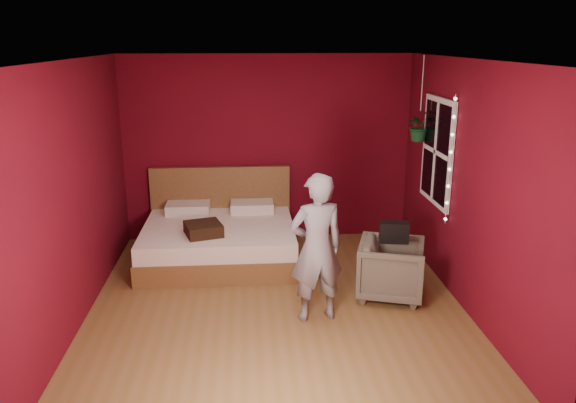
% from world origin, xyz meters
% --- Properties ---
extents(floor, '(4.50, 4.50, 0.00)m').
position_xyz_m(floor, '(0.00, 0.00, 0.00)').
color(floor, brown).
rests_on(floor, ground).
extents(room_walls, '(4.04, 4.54, 2.62)m').
position_xyz_m(room_walls, '(0.00, 0.00, 1.68)').
color(room_walls, '#5F0A15').
rests_on(room_walls, ground).
extents(window, '(0.05, 0.97, 1.27)m').
position_xyz_m(window, '(1.97, 0.90, 1.50)').
color(window, white).
rests_on(window, room_walls).
extents(fairy_lights, '(0.04, 0.04, 1.45)m').
position_xyz_m(fairy_lights, '(1.94, 0.37, 1.50)').
color(fairy_lights, silver).
rests_on(fairy_lights, room_walls).
extents(bed, '(1.95, 1.66, 1.07)m').
position_xyz_m(bed, '(-0.67, 1.46, 0.28)').
color(bed, brown).
rests_on(bed, ground).
extents(person, '(0.63, 0.48, 1.55)m').
position_xyz_m(person, '(0.39, -0.29, 0.77)').
color(person, gray).
rests_on(person, ground).
extents(armchair, '(0.89, 0.88, 0.65)m').
position_xyz_m(armchair, '(1.29, 0.16, 0.33)').
color(armchair, '#6C6B55').
rests_on(armchair, ground).
extents(handbag, '(0.34, 0.21, 0.22)m').
position_xyz_m(handbag, '(1.29, 0.15, 0.77)').
color(handbag, black).
rests_on(handbag, armchair).
extents(throw_pillow, '(0.52, 0.52, 0.15)m').
position_xyz_m(throw_pillow, '(-0.84, 1.00, 0.56)').
color(throw_pillow, '#311F10').
rests_on(throw_pillow, bed).
extents(hanging_plant, '(0.41, 0.38, 1.06)m').
position_xyz_m(hanging_plant, '(1.88, 1.36, 1.74)').
color(hanging_plant, silver).
rests_on(hanging_plant, room_walls).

